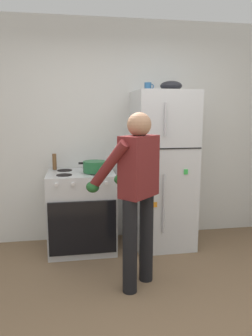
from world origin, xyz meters
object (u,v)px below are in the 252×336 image
at_px(coffee_mug, 148,87).
at_px(mixing_bowl, 171,86).
at_px(pepper_mill, 54,162).
at_px(person_cook, 136,185).
at_px(red_pot, 95,167).
at_px(refrigerator, 163,170).
at_px(stove_range, 82,211).

bearing_deg(coffee_mug, mixing_bowl, -10.99).
xyz_separation_m(pepper_mill, mixing_bowl, (1.35, -0.20, 0.87)).
relative_size(person_cook, red_pot, 4.38).
relative_size(coffee_mug, mixing_bowl, 0.45).
relative_size(refrigerator, mixing_bowl, 7.34).
height_order(refrigerator, stove_range, refrigerator).
bearing_deg(stove_range, refrigerator, 0.59).
xyz_separation_m(person_cook, coffee_mug, (0.33, 0.94, 0.93)).
bearing_deg(refrigerator, coffee_mug, 164.17).
height_order(stove_range, pepper_mill, pepper_mill).
xyz_separation_m(refrigerator, mixing_bowl, (0.08, 0.00, 0.98)).
bearing_deg(mixing_bowl, person_cook, -123.23).
distance_m(refrigerator, pepper_mill, 1.29).
bearing_deg(stove_range, mixing_bowl, 0.56).
height_order(stove_range, red_pot, red_pot).
bearing_deg(stove_range, person_cook, -62.35).
distance_m(refrigerator, coffee_mug, 0.98).
bearing_deg(stove_range, pepper_mill, 144.96).
distance_m(coffee_mug, mixing_bowl, 0.26).
xyz_separation_m(red_pot, pepper_mill, (-0.46, 0.25, 0.03)).
distance_m(refrigerator, person_cook, 1.03).
height_order(red_pot, coffee_mug, coffee_mug).
height_order(stove_range, mixing_bowl, mixing_bowl).
bearing_deg(red_pot, stove_range, 166.08).
bearing_deg(pepper_mill, coffee_mug, -7.82).
distance_m(person_cook, pepper_mill, 1.34).
bearing_deg(refrigerator, red_pot, -176.49).
xyz_separation_m(refrigerator, person_cook, (-0.51, -0.89, 0.03)).
xyz_separation_m(stove_range, mixing_bowl, (1.05, 0.01, 1.44)).
xyz_separation_m(red_pot, mixing_bowl, (0.89, 0.05, 0.91)).
xyz_separation_m(stove_range, coffee_mug, (0.79, 0.06, 1.43)).
height_order(refrigerator, red_pot, refrigerator).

